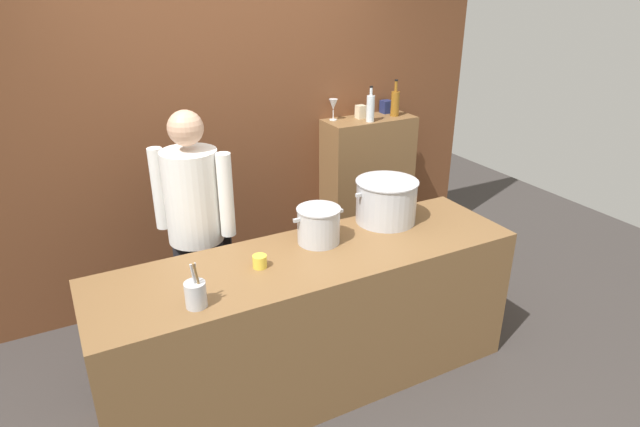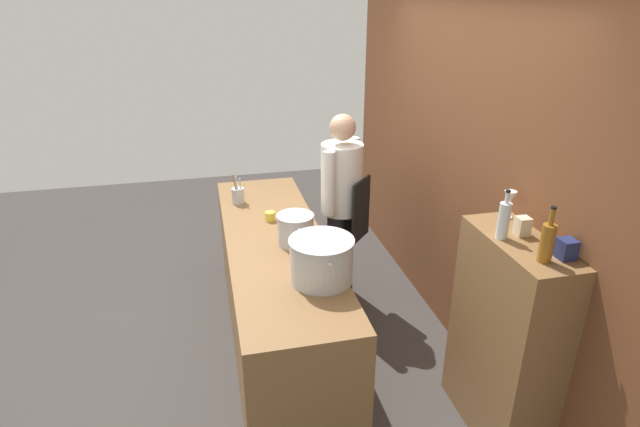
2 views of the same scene
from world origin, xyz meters
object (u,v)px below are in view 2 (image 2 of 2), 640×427
Objects in this scene: chef at (342,198)px; wine_bottle_amber at (547,242)px; stockpot_small at (296,229)px; wine_bottle_clear at (504,220)px; spice_tin_cream at (523,226)px; utensil_crock at (238,195)px; spice_tin_navy at (567,249)px; stockpot_large at (321,260)px; butter_jar at (270,216)px; wine_glass_tall at (510,199)px.

wine_bottle_amber is at bearing -122.23° from chef.
wine_bottle_clear reaches higher than stockpot_small.
spice_tin_cream is at bearing 48.68° from stockpot_small.
utensil_crock is 2.59m from spice_tin_navy.
chef is 3.63× the size of stockpot_large.
stockpot_small is 4.10× the size of butter_jar.
stockpot_large is (1.13, -0.44, 0.07)m from chef.
stockpot_small is at bearing -140.51° from wine_bottle_amber.
wine_bottle_amber reaches higher than stockpot_large.
chef reaches higher than wine_glass_tall.
stockpot_large is 0.53m from stockpot_small.
wine_bottle_clear is at bearing 44.86° from stockpot_small.
utensil_crock is 2.33m from spice_tin_cream.
stockpot_large is at bearing 16.19° from utensil_crock.
stockpot_small is 1.74m from spice_tin_navy.
wine_bottle_amber is at bearing 39.49° from stockpot_small.
spice_tin_cream is at bearing 41.20° from butter_jar.
utensil_crock is at bearing -163.81° from stockpot_large.
wine_bottle_amber reaches higher than stockpot_small.
wine_bottle_amber is at bearing 33.12° from utensil_crock.
stockpot_large is 4.38× the size of spice_tin_navy.
stockpot_large reaches higher than utensil_crock.
butter_jar is at bearing -132.56° from wine_glass_tall.
chef reaches higher than butter_jar.
spice_tin_cream is (1.80, 1.43, 0.39)m from utensil_crock.
spice_tin_navy is (-0.00, 0.12, -0.06)m from wine_bottle_amber.
wine_bottle_amber reaches higher than spice_tin_navy.
stockpot_large is at bearing -126.98° from wine_bottle_amber.
spice_tin_navy is (1.25, 1.15, 0.35)m from stockpot_small.
spice_tin_navy is at bearing 90.60° from wine_bottle_amber.
chef reaches higher than spice_tin_navy.
chef is at bearing -154.33° from wine_glass_tall.
stockpot_large is at bearing -101.10° from wine_glass_tall.
spice_tin_cream is (1.39, 1.22, 0.42)m from butter_jar.
stockpot_small is 1.43m from wine_bottle_clear.
wine_glass_tall is (1.57, 1.48, 0.45)m from utensil_crock.
wine_bottle_amber is 2.82× the size of spice_tin_cream.
chef reaches higher than wine_bottle_clear.
wine_bottle_clear is 0.29m from wine_bottle_amber.
stockpot_small is 1.50m from spice_tin_cream.
stockpot_small is 0.45m from butter_jar.
stockpot_large is 1.16m from spice_tin_cream.
spice_tin_navy reaches higher than stockpot_small.
butter_jar is (0.41, 0.21, -0.03)m from utensil_crock.
spice_tin_navy reaches higher than utensil_crock.
stockpot_small is 1.10× the size of wine_bottle_amber.
butter_jar is at bearing -142.11° from wine_bottle_clear.
chef reaches higher than spice_tin_cream.
utensil_crock is 2.27m from wine_bottle_clear.
butter_jar is 0.47× the size of wine_glass_tall.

